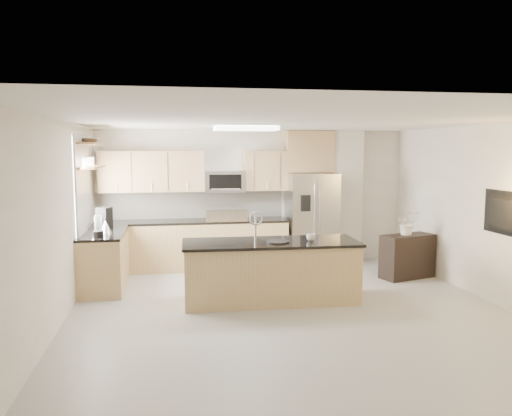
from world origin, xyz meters
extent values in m
plane|color=#A4A29C|center=(0.00, 0.00, 0.00)|extent=(6.50, 6.50, 0.00)
cube|color=silver|center=(0.00, 0.00, 2.60)|extent=(6.00, 6.50, 0.02)
cube|color=silver|center=(0.00, 3.25, 1.30)|extent=(6.00, 0.02, 2.60)
cube|color=silver|center=(0.00, -3.25, 1.30)|extent=(6.00, 0.02, 2.60)
cube|color=silver|center=(-3.00, 0.00, 1.30)|extent=(0.02, 6.50, 2.60)
cube|color=silver|center=(3.00, 0.00, 1.30)|extent=(0.02, 6.50, 2.60)
cube|color=#D3BC75|center=(-1.23, 2.92, 0.44)|extent=(3.55, 0.65, 0.88)
cube|color=black|center=(-1.23, 2.92, 0.90)|extent=(3.55, 0.66, 0.04)
cube|color=beige|center=(-1.23, 3.24, 1.18)|extent=(3.55, 0.02, 0.52)
cube|color=#D3BC75|center=(-2.67, 1.85, 0.44)|extent=(0.65, 1.50, 0.88)
cube|color=black|center=(-2.67, 1.85, 0.90)|extent=(0.66, 1.50, 0.04)
cube|color=black|center=(-0.60, 2.92, 0.45)|extent=(0.76, 0.64, 0.90)
cube|color=black|center=(-0.60, 2.92, 0.92)|extent=(0.76, 0.62, 0.03)
cube|color=#B2B2B4|center=(-0.60, 2.62, 1.03)|extent=(0.76, 0.04, 0.22)
cube|color=tan|center=(-1.94, 3.08, 1.83)|extent=(1.92, 0.33, 0.75)
cube|color=tan|center=(0.19, 3.08, 1.83)|extent=(0.82, 0.33, 0.75)
cube|color=#B2B2B4|center=(-0.60, 3.05, 1.63)|extent=(0.76, 0.40, 0.40)
cube|color=black|center=(-0.60, 2.85, 1.63)|extent=(0.60, 0.02, 0.28)
cube|color=#B2B2B4|center=(1.06, 2.88, 0.89)|extent=(0.92, 0.75, 1.78)
cube|color=gray|center=(1.06, 2.50, 0.89)|extent=(0.02, 0.01, 1.69)
cube|color=black|center=(0.84, 2.48, 1.25)|extent=(0.18, 0.03, 0.30)
cube|color=beige|center=(1.82, 3.10, 1.30)|extent=(0.60, 0.30, 2.60)
cube|color=white|center=(-2.98, 1.85, 1.65)|extent=(0.03, 1.05, 1.55)
cube|color=silver|center=(-2.97, 1.85, 1.65)|extent=(0.03, 1.15, 1.65)
cube|color=brown|center=(-2.85, 1.95, 1.95)|extent=(0.30, 1.20, 0.04)
cube|color=brown|center=(-2.85, 1.95, 2.32)|extent=(0.30, 1.20, 0.04)
cube|color=white|center=(-0.40, 1.60, 2.56)|extent=(1.00, 0.50, 0.06)
cube|color=#D3BC75|center=(-0.16, 0.73, 0.43)|extent=(2.54, 0.95, 0.85)
cube|color=black|center=(-0.16, 0.73, 0.87)|extent=(2.61, 1.01, 0.04)
cube|color=black|center=(-0.35, 0.73, 0.86)|extent=(0.53, 0.39, 0.01)
cylinder|color=#B2B2B4|center=(-0.35, 0.94, 1.06)|extent=(0.03, 0.03, 0.34)
torus|color=#B2B2B4|center=(-0.35, 0.88, 1.21)|extent=(0.21, 0.03, 0.21)
cube|color=black|center=(2.45, 1.64, 0.38)|extent=(1.02, 0.66, 0.76)
imported|color=silver|center=(0.43, 0.67, 0.95)|extent=(0.15, 0.15, 0.11)
cylinder|color=black|center=(-0.08, 0.63, 0.90)|extent=(0.39, 0.39, 0.02)
cylinder|color=black|center=(-2.67, 1.32, 0.97)|extent=(0.14, 0.14, 0.10)
cylinder|color=silver|center=(-2.67, 1.32, 1.14)|extent=(0.11, 0.11, 0.23)
cone|color=#B2B2B4|center=(-2.62, 1.74, 1.02)|extent=(0.19, 0.19, 0.21)
cylinder|color=black|center=(-2.62, 1.74, 1.13)|extent=(0.04, 0.04, 0.04)
cube|color=black|center=(-2.69, 2.15, 1.10)|extent=(0.26, 0.29, 0.36)
cylinder|color=#B2B2B4|center=(-2.69, 2.09, 1.01)|extent=(0.12, 0.12, 0.13)
imported|color=#B2B2B4|center=(-2.85, 1.98, 2.38)|extent=(0.47, 0.47, 0.09)
imported|color=white|center=(2.42, 1.63, 1.07)|extent=(0.61, 0.54, 0.62)
imported|color=black|center=(2.91, -0.20, 1.35)|extent=(0.14, 1.08, 0.62)
camera|label=1|loc=(-1.57, -6.33, 2.23)|focal=35.00mm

